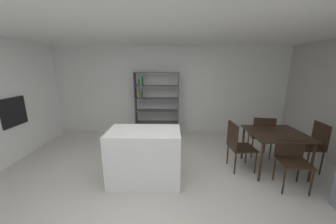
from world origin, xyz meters
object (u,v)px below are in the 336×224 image
built_in_oven (14,112)px  dining_chair_island_side (237,143)px  open_bookshelf (155,105)px  dining_chair_far (262,133)px  kitchen_island (145,156)px  dining_chair_near (292,156)px  dining_table (276,136)px  dining_chair_window_side (313,143)px

built_in_oven → dining_chair_island_side: bearing=-4.0°
open_bookshelf → dining_chair_far: size_ratio=1.96×
kitchen_island → built_in_oven: bearing=165.7°
dining_chair_near → dining_table: bearing=98.3°
open_bookshelf → dining_chair_far: 2.87m
dining_table → dining_chair_window_side: bearing=-0.4°
dining_chair_near → dining_chair_far: 1.01m
dining_chair_island_side → dining_chair_far: bearing=-58.8°
dining_chair_island_side → dining_chair_near: (0.74, -0.50, -0.02)m
dining_chair_island_side → dining_chair_far: 0.88m
kitchen_island → dining_table: bearing=9.4°
dining_chair_window_side → open_bookshelf: bearing=-117.8°
built_in_oven → open_bookshelf: 3.22m
open_bookshelf → dining_chair_island_side: open_bookshelf is taller
dining_chair_island_side → dining_chair_window_side: size_ratio=1.00×
dining_chair_window_side → dining_chair_island_side: bearing=-87.1°
open_bookshelf → dining_chair_far: bearing=-29.3°
kitchen_island → open_bookshelf: bearing=90.8°
built_in_oven → dining_chair_window_side: size_ratio=0.63×
dining_table → built_in_oven: bearing=176.6°
built_in_oven → dining_table: (5.29, -0.31, -0.38)m
open_bookshelf → dining_chair_island_side: (1.77, -1.90, -0.36)m
dining_table → dining_chair_window_side: (0.72, -0.00, -0.12)m
built_in_oven → dining_chair_near: size_ratio=0.70×
dining_table → dining_chair_near: (0.01, -0.51, -0.16)m
open_bookshelf → dining_table: size_ratio=1.84×
kitchen_island → dining_table: size_ratio=1.23×
open_bookshelf → dining_chair_near: size_ratio=2.12×
dining_table → dining_chair_near: dining_chair_near is taller
dining_chair_window_side → dining_chair_near: bearing=-52.0°
dining_chair_near → dining_chair_window_side: (0.71, 0.50, 0.04)m
built_in_oven → dining_table: bearing=-3.4°
dining_chair_island_side → dining_chair_far: size_ratio=1.02×
dining_table → dining_chair_island_side: bearing=-179.3°
kitchen_island → dining_chair_island_side: dining_chair_island_side is taller
dining_chair_far → dining_chair_window_side: (0.74, -0.51, 0.00)m
built_in_oven → dining_chair_island_side: size_ratio=0.64×
built_in_oven → dining_chair_window_side: built_in_oven is taller
kitchen_island → dining_chair_far: bearing=20.4°
dining_chair_near → dining_chair_far: dining_chair_far is taller
open_bookshelf → dining_chair_near: bearing=-43.8°
dining_chair_far → dining_chair_island_side: bearing=44.1°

